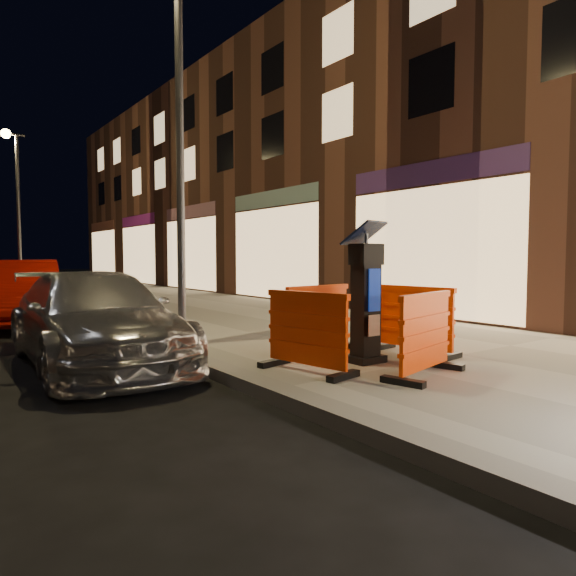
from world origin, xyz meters
TOP-DOWN VIEW (x-y plane):
  - ground_plane at (0.00, 0.00)m, footprint 120.00×120.00m
  - sidewalk at (3.00, 0.00)m, footprint 6.00×60.00m
  - kerb at (0.00, 0.00)m, footprint 0.30×60.00m
  - parking_kiosk at (1.60, 0.42)m, footprint 0.61×0.61m
  - barrier_front at (1.60, -0.53)m, footprint 1.29×0.78m
  - barrier_back at (1.60, 1.37)m, footprint 1.26×0.63m
  - barrier_kerbside at (0.65, 0.42)m, footprint 0.73×1.28m
  - barrier_bldgside at (2.55, 0.42)m, footprint 0.65×1.26m
  - car_silver at (-1.04, 3.00)m, footprint 1.95×4.48m
  - car_red at (-1.19, 8.24)m, footprint 2.09×4.49m
  - street_lamp_mid at (0.25, 3.00)m, footprint 0.12×0.12m
  - street_lamp_far at (0.25, 18.00)m, footprint 0.12×0.12m

SIDE VIEW (x-z plane):
  - ground_plane at x=0.00m, z-range 0.00..0.00m
  - car_silver at x=-1.04m, z-range -0.64..0.64m
  - car_red at x=-1.19m, z-range -0.71..0.71m
  - sidewalk at x=3.00m, z-range 0.00..0.15m
  - kerb at x=0.00m, z-range 0.00..0.15m
  - barrier_front at x=1.60m, z-range 0.15..1.09m
  - barrier_back at x=1.60m, z-range 0.15..1.09m
  - barrier_kerbside at x=0.65m, z-range 0.15..1.09m
  - barrier_bldgside at x=2.55m, z-range 0.15..1.09m
  - parking_kiosk at x=1.60m, z-range 0.15..1.84m
  - street_lamp_mid at x=0.25m, z-range 0.15..6.15m
  - street_lamp_far at x=0.25m, z-range 0.15..6.15m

